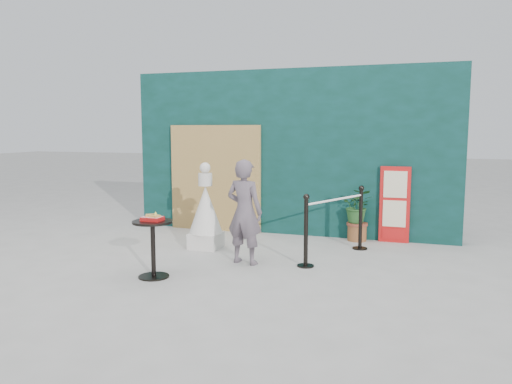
% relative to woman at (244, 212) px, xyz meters
% --- Properties ---
extents(ground, '(60.00, 60.00, 0.00)m').
position_rel_woman_xyz_m(ground, '(0.06, -0.86, -0.75)').
color(ground, '#ADAAA5').
rests_on(ground, ground).
extents(back_wall, '(6.00, 0.30, 3.00)m').
position_rel_woman_xyz_m(back_wall, '(0.06, 2.29, 0.75)').
color(back_wall, '#0A2D25').
rests_on(back_wall, ground).
extents(bamboo_fence, '(1.80, 0.08, 2.00)m').
position_rel_woman_xyz_m(bamboo_fence, '(-1.34, 2.08, 0.25)').
color(bamboo_fence, tan).
rests_on(bamboo_fence, ground).
extents(woman, '(0.60, 0.45, 1.50)m').
position_rel_woman_xyz_m(woman, '(0.00, 0.00, 0.00)').
color(woman, '#62545E').
rests_on(woman, ground).
extents(menu_board, '(0.50, 0.07, 1.30)m').
position_rel_woman_xyz_m(menu_board, '(1.96, 2.09, -0.10)').
color(menu_board, red).
rests_on(menu_board, ground).
extents(statue, '(0.54, 0.54, 1.40)m').
position_rel_woman_xyz_m(statue, '(-0.91, 0.68, -0.18)').
color(statue, silver).
rests_on(statue, ground).
extents(cafe_table, '(0.52, 0.52, 0.75)m').
position_rel_woman_xyz_m(cafe_table, '(-0.89, -1.02, -0.25)').
color(cafe_table, black).
rests_on(cafe_table, ground).
extents(food_basket, '(0.26, 0.19, 0.11)m').
position_rel_woman_xyz_m(food_basket, '(-0.89, -1.02, 0.04)').
color(food_basket, '#B21313').
rests_on(food_basket, cafe_table).
extents(planter, '(0.54, 0.46, 0.91)m').
position_rel_woman_xyz_m(planter, '(1.35, 2.01, -0.22)').
color(planter, brown).
rests_on(planter, ground).
extents(stanchion_barrier, '(0.84, 1.54, 1.03)m').
position_rel_woman_xyz_m(stanchion_barrier, '(1.17, 0.76, -0.26)').
color(stanchion_barrier, black).
rests_on(stanchion_barrier, ground).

